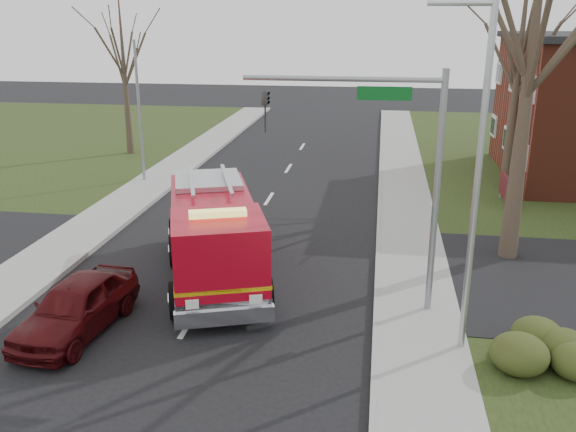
# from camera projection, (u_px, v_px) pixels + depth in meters

# --- Properties ---
(ground) EXTENTS (120.00, 120.00, 0.00)m
(ground) POSITION_uv_depth(u_px,v_px,m) (191.00, 321.00, 16.87)
(ground) COLOR black
(ground) RESTS_ON ground
(sidewalk_right) EXTENTS (2.40, 80.00, 0.15)m
(sidewalk_right) POSITION_uv_depth(u_px,v_px,m) (419.00, 335.00, 15.96)
(sidewalk_right) COLOR gray
(sidewalk_right) RESTS_ON ground
(health_center_sign) EXTENTS (0.12, 2.00, 1.40)m
(health_center_sign) POSITION_uv_depth(u_px,v_px,m) (505.00, 187.00, 26.84)
(health_center_sign) COLOR #551319
(health_center_sign) RESTS_ON ground
(hedge_corner) EXTENTS (2.80, 2.00, 0.90)m
(hedge_corner) POSITION_uv_depth(u_px,v_px,m) (543.00, 346.00, 14.46)
(hedge_corner) COLOR #353E16
(hedge_corner) RESTS_ON lawn_right
(bare_tree_near) EXTENTS (6.00, 6.00, 12.00)m
(bare_tree_near) POSITION_uv_depth(u_px,v_px,m) (534.00, 37.00, 18.84)
(bare_tree_near) COLOR #372C20
(bare_tree_near) RESTS_ON ground
(bare_tree_far) EXTENTS (5.25, 5.25, 10.50)m
(bare_tree_far) POSITION_uv_depth(u_px,v_px,m) (520.00, 53.00, 27.36)
(bare_tree_far) COLOR #372C20
(bare_tree_far) RESTS_ON ground
(bare_tree_left) EXTENTS (4.50, 4.50, 9.00)m
(bare_tree_left) POSITION_uv_depth(u_px,v_px,m) (123.00, 61.00, 35.35)
(bare_tree_left) COLOR #372C20
(bare_tree_left) RESTS_ON ground
(traffic_signal_mast) EXTENTS (5.29, 0.18, 6.80)m
(traffic_signal_mast) POSITION_uv_depth(u_px,v_px,m) (390.00, 149.00, 16.07)
(traffic_signal_mast) COLOR gray
(traffic_signal_mast) RESTS_ON ground
(streetlight_pole) EXTENTS (1.48, 0.16, 8.40)m
(streetlight_pole) POSITION_uv_depth(u_px,v_px,m) (475.00, 176.00, 13.96)
(streetlight_pole) COLOR #B7BABF
(streetlight_pole) RESTS_ON ground
(utility_pole_far) EXTENTS (0.14, 0.14, 7.00)m
(utility_pole_far) POSITION_uv_depth(u_px,v_px,m) (139.00, 113.00, 29.90)
(utility_pole_far) COLOR gray
(utility_pole_far) RESTS_ON ground
(fire_engine) EXTENTS (4.93, 8.01, 3.06)m
(fire_engine) POSITION_uv_depth(u_px,v_px,m) (214.00, 238.00, 19.18)
(fire_engine) COLOR #A70718
(fire_engine) RESTS_ON ground
(parked_car_maroon) EXTENTS (2.19, 4.49, 1.48)m
(parked_car_maroon) POSITION_uv_depth(u_px,v_px,m) (76.00, 306.00, 16.10)
(parked_car_maroon) COLOR #400A0C
(parked_car_maroon) RESTS_ON ground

